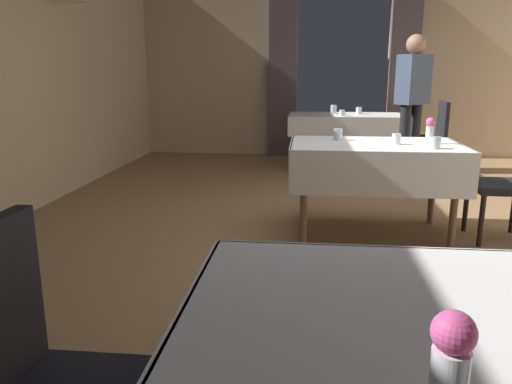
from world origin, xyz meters
name	(u,v)px	position (x,y,z in m)	size (l,w,h in m)	color
ground	(370,238)	(0.00, 0.00, 0.00)	(10.08, 10.08, 0.00)	olive
wall_back	(342,59)	(0.00, 4.18, 1.52)	(6.40, 0.27, 3.00)	tan
dining_table_near	(496,359)	(-0.09, -2.81, 0.67)	(1.46, 1.01, 0.75)	#7A604C
dining_table_mid	(374,157)	(0.02, 0.14, 0.64)	(1.35, 0.89, 0.75)	#7A604C
dining_table_far	(346,121)	(0.00, 3.00, 0.66)	(1.56, 0.89, 0.75)	#7A604C
chair_near_left	(40,380)	(-1.21, -2.78, 0.52)	(0.44, 0.44, 0.93)	black
chair_far_right	(433,133)	(1.16, 2.97, 0.52)	(0.44, 0.44, 0.93)	black
flower_vase_near	(450,364)	(-0.30, -3.14, 0.85)	(0.07, 0.07, 0.19)	silver
flower_vase_mid	(430,130)	(0.44, 0.15, 0.86)	(0.07, 0.07, 0.21)	silver
glass_mid_b	(338,134)	(-0.27, 0.31, 0.80)	(0.07, 0.07, 0.10)	silver
glass_mid_c	(435,143)	(0.42, -0.11, 0.79)	(0.08, 0.08, 0.09)	silver
glass_mid_d	(396,139)	(0.18, 0.10, 0.79)	(0.07, 0.07, 0.09)	silver
glass_far_a	(342,113)	(-0.07, 2.72, 0.79)	(0.07, 0.07, 0.08)	silver
glass_far_b	(334,109)	(-0.16, 3.17, 0.81)	(0.08, 0.08, 0.12)	silver
glass_far_c	(359,110)	(0.18, 3.09, 0.80)	(0.08, 0.08, 0.09)	silver
person_waiter_by_doorway	(412,98)	(0.66, 2.00, 1.02)	(0.42, 0.40, 1.72)	black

